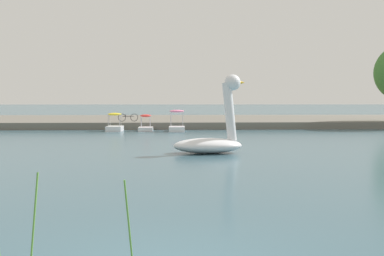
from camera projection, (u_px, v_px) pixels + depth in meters
The scene contains 6 objects.
shore_bank_far at pixel (170, 121), 46.87m from camera, with size 144.47×20.20×0.57m, color #6B665B.
swan_boat at pixel (213, 136), 20.30m from camera, with size 3.18×1.85×3.42m.
pedal_boat_pink at pixel (177, 125), 34.87m from camera, with size 1.21×1.98×1.61m.
pedal_boat_red at pixel (146, 126), 35.20m from camera, with size 1.08×1.84×1.26m.
pedal_boat_yellow at pixel (115, 126), 34.99m from camera, with size 1.19×1.81×1.38m.
bicycle_parked at pixel (128, 117), 38.88m from camera, with size 1.63×0.45×0.66m.
Camera 1 is at (0.12, -5.90, 2.27)m, focal length 43.80 mm.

